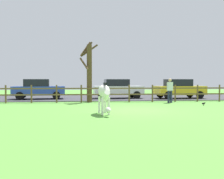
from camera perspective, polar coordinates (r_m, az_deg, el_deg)
ground_plane at (r=13.36m, az=4.85°, el=-4.49°), size 60.00×60.00×0.00m
parking_asphalt at (r=22.52m, az=0.28°, el=-1.80°), size 28.00×7.40×0.05m
paddock_fence at (r=18.20m, az=1.18°, el=-0.62°), size 21.70×0.11×1.20m
bare_tree at (r=18.29m, az=-5.02°, el=4.09°), size 1.32×1.34×4.25m
zebra at (r=11.62m, az=-1.69°, el=-0.87°), size 0.61×1.93×1.41m
crow_on_grass at (r=16.62m, az=19.27°, el=-2.89°), size 0.21×0.10×0.20m
parked_car_yellow at (r=22.20m, az=14.38°, el=0.20°), size 4.12×2.13×1.56m
parked_car_blue at (r=21.56m, az=-15.69°, el=0.13°), size 4.14×2.18×1.56m
parked_car_white at (r=21.66m, az=1.28°, el=0.21°), size 4.08×2.05×1.56m
visitor_near_fence at (r=18.11m, az=12.47°, el=0.03°), size 0.37×0.24×1.64m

